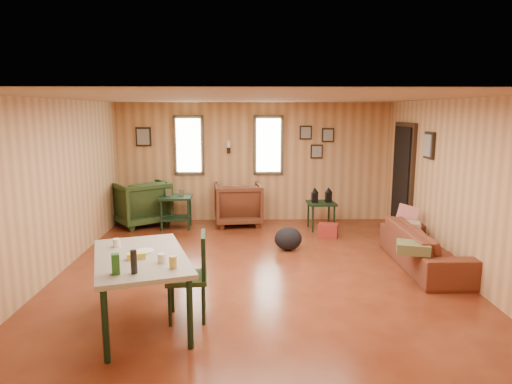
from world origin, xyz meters
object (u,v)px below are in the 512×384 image
at_px(sofa, 427,241).
at_px(dining_table, 141,262).
at_px(recliner_green, 140,201).
at_px(end_table, 176,206).
at_px(side_table, 321,201).
at_px(recliner_brown, 238,202).

distance_m(sofa, dining_table, 4.10).
height_order(recliner_green, end_table, recliner_green).
distance_m(side_table, dining_table, 4.65).
relative_size(sofa, end_table, 2.62).
bearing_deg(dining_table, sofa, 7.52).
height_order(side_table, dining_table, dining_table).
distance_m(sofa, end_table, 4.59).
bearing_deg(end_table, recliner_green, 161.54).
bearing_deg(recliner_green, recliner_brown, 143.65).
height_order(recliner_brown, recliner_green, recliner_green).
relative_size(end_table, dining_table, 0.45).
distance_m(recliner_green, end_table, 0.78).
relative_size(sofa, dining_table, 1.18).
bearing_deg(recliner_brown, recliner_green, -6.08).
distance_m(sofa, side_table, 2.47).
distance_m(recliner_brown, dining_table, 4.42).
bearing_deg(sofa, dining_table, 115.60).
height_order(recliner_green, dining_table, dining_table).
bearing_deg(end_table, side_table, -3.30).
relative_size(sofa, recliner_brown, 2.18).
xyz_separation_m(side_table, dining_table, (-2.51, -3.91, 0.14)).
xyz_separation_m(sofa, recliner_green, (-4.70, 2.56, 0.10)).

